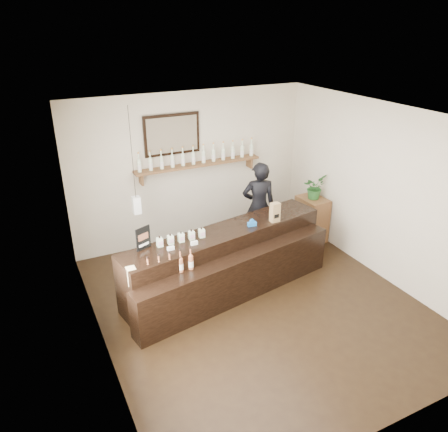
% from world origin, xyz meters
% --- Properties ---
extents(ground, '(5.00, 5.00, 0.00)m').
position_xyz_m(ground, '(0.00, 0.00, 0.00)').
color(ground, black).
rests_on(ground, ground).
extents(room_shell, '(5.00, 5.00, 5.00)m').
position_xyz_m(room_shell, '(0.00, 0.00, 1.70)').
color(room_shell, beige).
rests_on(room_shell, ground).
extents(back_wall_decor, '(2.66, 0.96, 1.69)m').
position_xyz_m(back_wall_decor, '(-0.15, 2.37, 1.76)').
color(back_wall_decor, brown).
rests_on(back_wall_decor, ground).
extents(counter, '(3.51, 1.52, 1.13)m').
position_xyz_m(counter, '(-0.19, 0.57, 0.45)').
color(counter, black).
rests_on(counter, ground).
extents(promo_sign, '(0.23, 0.11, 0.34)m').
position_xyz_m(promo_sign, '(-1.48, 0.68, 1.13)').
color(promo_sign, black).
rests_on(promo_sign, counter).
extents(paper_bag, '(0.15, 0.11, 0.32)m').
position_xyz_m(paper_bag, '(0.66, 0.64, 1.12)').
color(paper_bag, '#997649').
rests_on(paper_bag, counter).
extents(tape_dispenser, '(0.15, 0.07, 0.12)m').
position_xyz_m(tape_dispenser, '(0.25, 0.65, 1.01)').
color(tape_dispenser, blue).
rests_on(tape_dispenser, counter).
extents(side_cabinet, '(0.45, 0.60, 0.85)m').
position_xyz_m(side_cabinet, '(2.00, 1.39, 0.42)').
color(side_cabinet, brown).
rests_on(side_cabinet, ground).
extents(potted_plant, '(0.53, 0.50, 0.45)m').
position_xyz_m(potted_plant, '(2.00, 1.39, 1.07)').
color(potted_plant, '#286126').
rests_on(potted_plant, side_cabinet).
extents(shopkeeper, '(0.79, 0.64, 1.87)m').
position_xyz_m(shopkeeper, '(0.91, 1.55, 0.94)').
color(shopkeeper, black).
rests_on(shopkeeper, ground).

